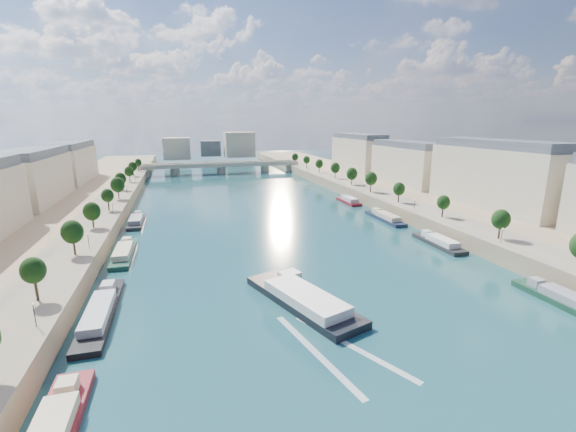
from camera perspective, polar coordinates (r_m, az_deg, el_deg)
ground at (r=141.84m, az=-3.45°, el=-1.17°), size 700.00×700.00×0.00m
quay_left at (r=144.72m, az=-32.55°, el=-2.05°), size 44.00×520.00×5.00m
quay_right at (r=171.18m, az=20.79°, el=1.42°), size 44.00×520.00×5.00m
pave_left at (r=140.39m, az=-26.84°, el=-0.71°), size 14.00×520.00×0.10m
pave_right at (r=162.26m, az=16.59°, el=2.03°), size 14.00×520.00×0.10m
trees_left at (r=140.81m, az=-26.14°, el=1.68°), size 4.80×268.80×8.26m
trees_right at (r=168.67m, az=14.34°, el=4.49°), size 4.80×268.80×8.26m
lamps_left at (r=129.37m, az=-25.81°, el=-0.48°), size 0.36×200.36×4.28m
lamps_right at (r=163.62m, az=14.40°, el=3.24°), size 0.36×200.36×4.28m
buildings_left at (r=157.55m, az=-36.53°, el=3.74°), size 16.00×226.00×23.20m
buildings_right at (r=186.26m, az=22.22°, el=6.60°), size 16.00×226.00×23.20m
skyline at (r=355.54m, az=-10.75°, el=10.10°), size 79.00×42.00×22.00m
bridge at (r=281.97m, az=-9.88°, el=7.24°), size 112.00×12.00×8.15m
tour_barge at (r=80.90m, az=2.20°, el=-12.22°), size 18.42×31.94×4.17m
wake at (r=68.01m, az=6.73°, el=-18.98°), size 16.02×25.67×0.04m
moored_barges_left at (r=86.54m, az=-25.80°, el=-12.16°), size 5.00×162.14×3.60m
moored_barges_right at (r=121.81m, az=22.95°, el=-4.42°), size 5.00×155.65×3.60m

